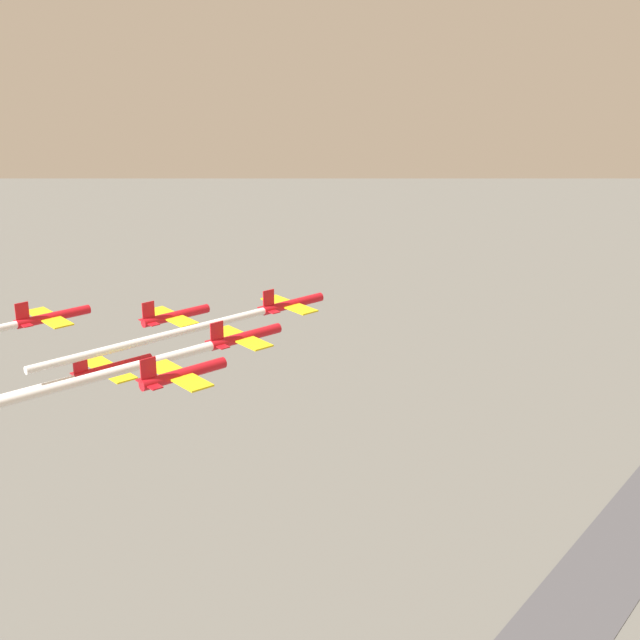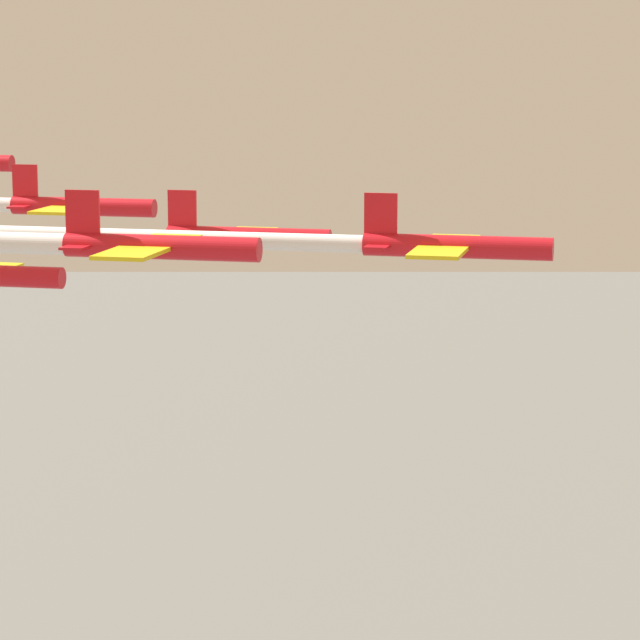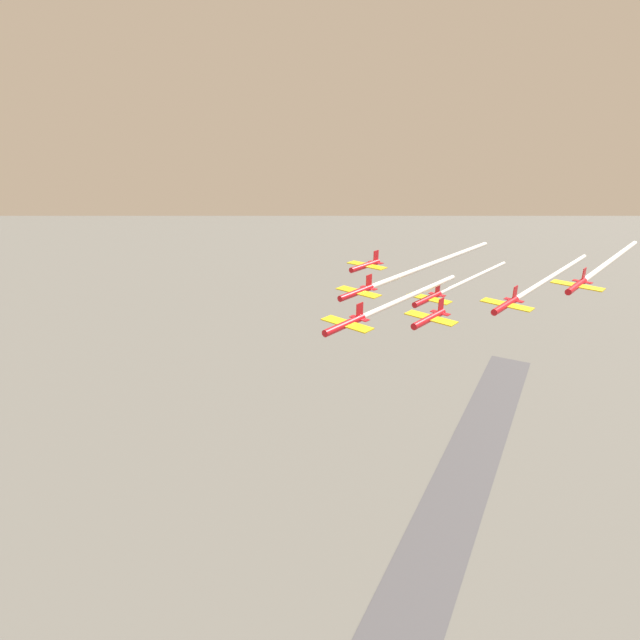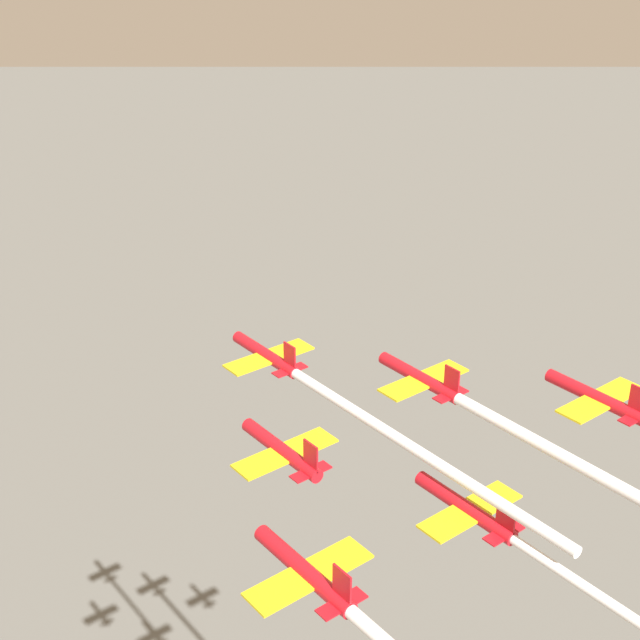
# 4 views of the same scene
# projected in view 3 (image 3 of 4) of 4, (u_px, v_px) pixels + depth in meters

# --- Properties ---
(jet_0) EXTENTS (8.80, 8.74, 3.40)m
(jet_0) POSITION_uv_depth(u_px,v_px,m) (346.00, 324.00, 83.43)
(jet_0) COLOR red
(jet_1) EXTENTS (8.80, 8.74, 3.40)m
(jet_1) POSITION_uv_depth(u_px,v_px,m) (430.00, 318.00, 88.39)
(jet_1) COLOR red
(jet_2) EXTENTS (8.80, 8.74, 3.40)m
(jet_2) POSITION_uv_depth(u_px,v_px,m) (357.00, 292.00, 97.87)
(jet_2) COLOR red
(jet_3) EXTENTS (8.80, 8.74, 3.40)m
(jet_3) POSITION_uv_depth(u_px,v_px,m) (506.00, 305.00, 92.77)
(jet_3) COLOR red
(jet_4) EXTENTS (8.80, 8.74, 3.40)m
(jet_4) POSITION_uv_depth(u_px,v_px,m) (428.00, 299.00, 103.61)
(jet_4) COLOR red
(jet_5) EXTENTS (8.80, 8.74, 3.40)m
(jet_5) POSITION_uv_depth(u_px,v_px,m) (366.00, 265.00, 112.06)
(jet_5) COLOR red
(jet_6) EXTENTS (8.80, 8.74, 3.40)m
(jet_6) POSITION_uv_depth(u_px,v_px,m) (577.00, 286.00, 96.65)
(jet_6) COLOR red
(smoke_trail_0) EXTENTS (24.70, 23.56, 0.97)m
(smoke_trail_0) POSITION_uv_depth(u_px,v_px,m) (413.00, 295.00, 98.33)
(smoke_trail_0) COLOR white
(smoke_trail_2) EXTENTS (39.91, 38.05, 1.09)m
(smoke_trail_2) POSITION_uv_depth(u_px,v_px,m) (437.00, 262.00, 120.09)
(smoke_trail_2) COLOR white
(smoke_trail_3) EXTENTS (33.91, 32.33, 0.98)m
(smoke_trail_3) POSITION_uv_depth(u_px,v_px,m) (555.00, 275.00, 112.13)
(smoke_trail_3) COLOR white
(smoke_trail_4) EXTENTS (25.67, 24.47, 0.79)m
(smoke_trail_4) POSITION_uv_depth(u_px,v_px,m) (475.00, 277.00, 119.04)
(smoke_trail_4) COLOR white
(smoke_trail_6) EXTENTS (34.89, 33.27, 1.14)m
(smoke_trail_6) POSITION_uv_depth(u_px,v_px,m) (613.00, 259.00, 116.42)
(smoke_trail_6) COLOR white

